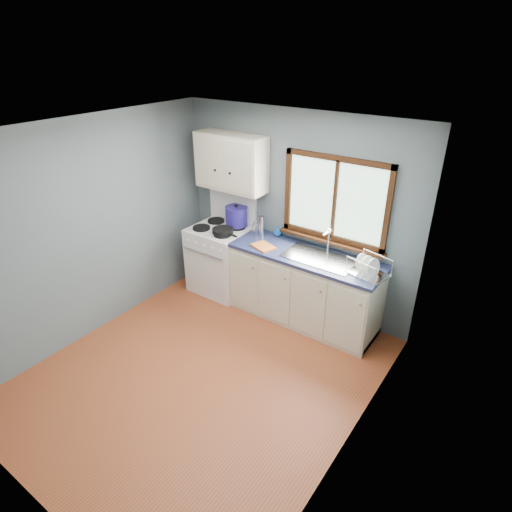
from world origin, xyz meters
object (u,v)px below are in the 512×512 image
Objects in this scene: stockpot at (236,216)px; dish_rack at (368,270)px; gas_range at (221,257)px; thermos at (261,226)px; utensil_crock at (257,227)px; sink at (319,263)px; base_cabinets at (304,291)px; skillet at (223,231)px.

dish_rack is (1.92, -0.18, -0.12)m from stockpot.
gas_range is 0.64m from stockpot.
stockpot is at bearing -170.34° from dish_rack.
utensil_crock is at bearing 150.87° from thermos.
sink is 1.03m from utensil_crock.
base_cabinets is 0.48m from sink.
stockpot is at bearing 173.82° from sink.
skillet is 0.32m from stockpot.
dish_rack reaches higher than base_cabinets.
thermos is 0.60× the size of dish_rack.
skillet is 1.15× the size of utensil_crock.
base_cabinets is at bearing 0.82° from gas_range.
skillet is at bearing -173.16° from sink.
gas_range is 1.53m from sink.
gas_range is 0.74× the size of base_cabinets.
sink is 1.33m from skillet.
thermos is (0.11, -0.06, 0.06)m from utensil_crock.
dish_rack is at bearing -0.55° from gas_range.
base_cabinets is 4.87× the size of stockpot.
dish_rack is (2.08, -0.02, 0.48)m from gas_range.
utensil_crock is at bearing 170.52° from sink.
stockpot is (-0.01, 0.30, 0.10)m from skillet.
base_cabinets is 1.28m from skillet.
dish_rack is at bearing -5.55° from thermos.
dish_rack is (1.60, -0.21, -0.02)m from utensil_crock.
thermos is (0.42, 0.26, 0.07)m from skillet.
gas_range is 3.58× the size of stockpot.
thermos is (0.43, -0.04, -0.03)m from stockpot.
stockpot reaches higher than skillet.
skillet is (-1.31, -0.16, 0.13)m from sink.
skillet is (-1.13, -0.16, 0.58)m from base_cabinets.
base_cabinets is 1.02m from utensil_crock.
dish_rack is (1.49, -0.14, -0.08)m from thermos.
sink is 0.61m from dish_rack.
sink is (1.49, 0.02, 0.37)m from gas_range.
dish_rack is (0.78, -0.04, 0.56)m from base_cabinets.
dish_rack is at bearing -2.85° from base_cabinets.
stockpot is at bearing 172.88° from base_cabinets.
base_cabinets is 3.99× the size of dish_rack.
stockpot is at bearing 102.59° from skillet.
base_cabinets is 0.97m from thermos.
gas_range is 3.66× the size of utensil_crock.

